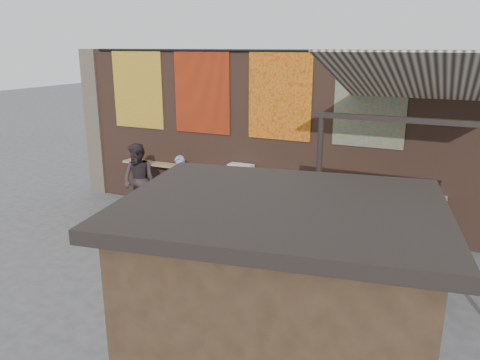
{
  "coord_description": "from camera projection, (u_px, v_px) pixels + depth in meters",
  "views": [
    {
      "loc": [
        3.93,
        -7.55,
        4.1
      ],
      "look_at": [
        -0.09,
        1.2,
        1.31
      ],
      "focal_mm": 35.0,
      "sensor_mm": 36.0,
      "label": 1
    }
  ],
  "objects": [
    {
      "name": "scooter_stool_1",
      "position": [
        178.0,
        200.0,
        11.8
      ],
      "size": [
        0.32,
        0.71,
        0.67
      ],
      "primitive_type": null,
      "color": "#0D0F87",
      "rests_on": "ground"
    },
    {
      "name": "scooter_stool_7",
      "position": [
        329.0,
        223.0,
        10.23
      ],
      "size": [
        0.33,
        0.73,
        0.7
      ],
      "primitive_type": null,
      "color": "maroon",
      "rests_on": "ground"
    },
    {
      "name": "shopper_tan",
      "position": [
        414.0,
        253.0,
        7.68
      ],
      "size": [
        0.81,
        0.93,
        1.61
      ],
      "primitive_type": "imported",
      "rotation": [
        0.0,
        0.0,
        1.1
      ],
      "color": "#9A6C62",
      "rests_on": "ground"
    },
    {
      "name": "scooter_stool_8",
      "position": [
        357.0,
        225.0,
        10.04
      ],
      "size": [
        0.36,
        0.79,
        0.75
      ],
      "primitive_type": null,
      "color": "maroon",
      "rests_on": "ground"
    },
    {
      "name": "stall_sign",
      "position": [
        295.0,
        248.0,
        5.17
      ],
      "size": [
        1.19,
        0.24,
        0.5
      ],
      "primitive_type": "cube",
      "rotation": [
        0.0,
        0.0,
        0.16
      ],
      "color": "gold",
      "rests_on": "market_stall"
    },
    {
      "name": "tapestry_multi",
      "position": [
        370.0,
        100.0,
        9.71
      ],
      "size": [
        1.5,
        0.02,
        2.0
      ],
      "primitive_type": "cube",
      "color": "navy",
      "rests_on": "brick_wall"
    },
    {
      "name": "hang_rail",
      "position": [
        268.0,
        51.0,
        10.36
      ],
      "size": [
        9.5,
        0.06,
        0.06
      ],
      "primitive_type": "cylinder",
      "rotation": [
        0.0,
        1.57,
        0.0
      ],
      "color": "black",
      "rests_on": "brick_wall"
    },
    {
      "name": "scooter_stool_2",
      "position": [
        199.0,
        201.0,
        11.55
      ],
      "size": [
        0.38,
        0.83,
        0.79
      ],
      "primitive_type": null,
      "color": "#0E461E",
      "rests_on": "ground"
    },
    {
      "name": "awning_ledger",
      "position": [
        438.0,
        53.0,
        8.98
      ],
      "size": [
        3.3,
        0.08,
        0.12
      ],
      "primitive_type": "cube",
      "color": "#33261C",
      "rests_on": "brick_wall"
    },
    {
      "name": "tapestry_orange",
      "position": [
        280.0,
        96.0,
        10.52
      ],
      "size": [
        1.5,
        0.02,
        2.0
      ],
      "primitive_type": "cube",
      "color": "orange",
      "rests_on": "brick_wall"
    },
    {
      "name": "awning_header",
      "position": [
        420.0,
        121.0,
        6.52
      ],
      "size": [
        3.0,
        0.08,
        0.08
      ],
      "primitive_type": "cube",
      "color": "black",
      "rests_on": "awning_post_left"
    },
    {
      "name": "stall_roof",
      "position": [
        281.0,
        208.0,
        4.06
      ],
      "size": [
        3.08,
        2.55,
        0.12
      ],
      "primitive_type": "cube",
      "rotation": [
        0.0,
        0.0,
        0.16
      ],
      "color": "black",
      "rests_on": "market_stall"
    },
    {
      "name": "diner_left",
      "position": [
        181.0,
        185.0,
        11.58
      ],
      "size": [
        0.57,
        0.4,
        1.5
      ],
      "primitive_type": "imported",
      "rotation": [
        0.0,
        0.0,
        0.07
      ],
      "color": "#8589C1",
      "rests_on": "ground"
    },
    {
      "name": "shelf_box",
      "position": [
        241.0,
        169.0,
        11.2
      ],
      "size": [
        0.6,
        0.3,
        0.23
      ],
      "primitive_type": "cube",
      "color": "white",
      "rests_on": "eating_counter"
    },
    {
      "name": "eating_counter",
      "position": [
        264.0,
        177.0,
        11.03
      ],
      "size": [
        8.0,
        0.32,
        0.05
      ],
      "primitive_type": "cube",
      "color": "#9E7A51",
      "rests_on": "brick_wall"
    },
    {
      "name": "scooter_stool_0",
      "position": [
        158.0,
        196.0,
        12.05
      ],
      "size": [
        0.34,
        0.75,
        0.72
      ],
      "primitive_type": null,
      "color": "#1B0D96",
      "rests_on": "ground"
    },
    {
      "name": "tapestry_sun",
      "position": [
        202.0,
        92.0,
        11.32
      ],
      "size": [
        1.5,
        0.02,
        2.0
      ],
      "primitive_type": "cube",
      "color": "#EF3A0E",
      "rests_on": "brick_wall"
    },
    {
      "name": "awning_post_left",
      "position": [
        317.0,
        210.0,
        7.51
      ],
      "size": [
        0.09,
        0.09,
        3.1
      ],
      "primitive_type": "cylinder",
      "color": "black",
      "rests_on": "ground"
    },
    {
      "name": "scooter_stool_9",
      "position": [
        390.0,
        231.0,
        9.77
      ],
      "size": [
        0.33,
        0.74,
        0.7
      ],
      "primitive_type": null,
      "color": "#A31516",
      "rests_on": "ground"
    },
    {
      "name": "shopper_navy",
      "position": [
        359.0,
        240.0,
        7.84
      ],
      "size": [
        1.14,
        1.06,
        1.88
      ],
      "primitive_type": "imported",
      "rotation": [
        0.0,
        0.0,
        3.84
      ],
      "color": "black",
      "rests_on": "ground"
    },
    {
      "name": "scooter_stool_4",
      "position": [
        248.0,
        210.0,
        11.0
      ],
      "size": [
        0.35,
        0.77,
        0.73
      ],
      "primitive_type": null,
      "color": "#1B6F58",
      "rests_on": "ground"
    },
    {
      "name": "diner_right",
      "position": [
        139.0,
        180.0,
        11.44
      ],
      "size": [
        0.94,
        0.77,
        1.82
      ],
      "primitive_type": "imported",
      "rotation": [
        0.0,
        0.0,
        -0.09
      ],
      "color": "#2E2427",
      "rests_on": "ground"
    },
    {
      "name": "pier_left",
      "position": [
        98.0,
        122.0,
        13.19
      ],
      "size": [
        0.5,
        0.5,
        4.0
      ],
      "primitive_type": "cube",
      "color": "#4C4238",
      "rests_on": "ground"
    },
    {
      "name": "ground",
      "position": [
        219.0,
        259.0,
        9.3
      ],
      "size": [
        70.0,
        70.0,
        0.0
      ],
      "primitive_type": "plane",
      "color": "#474749",
      "rests_on": "ground"
    },
    {
      "name": "scooter_stool_5",
      "position": [
        272.0,
        211.0,
        10.81
      ],
      "size": [
        0.39,
        0.87,
        0.83
      ],
      "primitive_type": null,
      "color": "#0D5B1A",
      "rests_on": "ground"
    },
    {
      "name": "brick_wall",
      "position": [
        270.0,
        137.0,
        11.11
      ],
      "size": [
        10.0,
        0.4,
        4.0
      ],
      "primitive_type": "cube",
      "color": "brown",
      "rests_on": "ground"
    },
    {
      "name": "awning_canvas",
      "position": [
        430.0,
        80.0,
        7.7
      ],
      "size": [
        3.2,
        3.28,
        0.97
      ],
      "primitive_type": "cube",
      "rotation": [
        -0.28,
        0.0,
        0.0
      ],
      "color": "beige",
      "rests_on": "brick_wall"
    },
    {
      "name": "scooter_stool_3",
      "position": [
        224.0,
        204.0,
        11.29
      ],
      "size": [
        0.38,
        0.84,
        0.8
      ],
      "primitive_type": null,
      "color": "#16144B",
      "rests_on": "ground"
    },
    {
      "name": "stall_shelf",
      "position": [
        293.0,
        324.0,
        5.44
      ],
      "size": [
        2.04,
        0.43,
        0.06
      ],
      "primitive_type": "cube",
      "rotation": [
        0.0,
        0.0,
        0.16
      ],
      "color": "#473321",
      "rests_on": "market_stall"
    },
    {
      "name": "market_stall",
      "position": [
        278.0,
        346.0,
        4.45
      ],
      "size": [
        2.74,
        2.23,
        2.68
      ],
      "primitive_type": "cube",
      "rotation": [
        0.0,
        0.0,
        0.16
      ],
      "color": "black",
      "rests_on": "ground"
    },
    {
      "name": "shopper_grey",
      "position": [
        366.0,
        260.0,
        7.19
      ],
      "size": [
        1.36,
        1.09,
        1.84
      ],
      "primitive_type": "imported",
      "rotation": [
        0.0,
        0.0,
        2.75
      ],
      "color": "#5E5F63",
      "rests_on": "ground"
    },
    {
      "name": "scooter_stool_6",
      "position": [
        301.0,
        216.0,
        10.53
      ],
      "size": [
        0.37,
        0.83,
        0.78
      ],
      "primitive_type": null,
      "color": "black",
      "rests_on": "ground"
    },
    {
      "name": "tapestry_redgold",
      "position": [
        138.0,
        89.0,
        12.08
      ],
      "size": [
        1.5,
        0.02,
        2.0
      ],
      "primitive_type": "cube",
      "color": "#8F3814",
      "rests_on": "brick_wall"
    }
  ]
}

